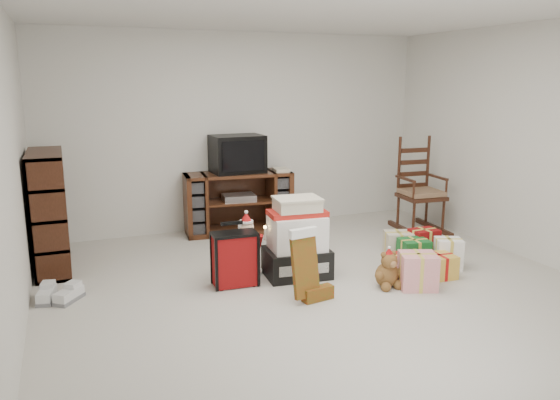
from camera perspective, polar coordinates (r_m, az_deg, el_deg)
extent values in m
cube|color=beige|center=(5.11, 4.48, -9.57)|extent=(5.00, 5.00, 0.01)
cube|color=silver|center=(4.78, 5.02, 19.51)|extent=(5.00, 5.00, 0.01)
cube|color=silver|center=(7.10, -4.30, 7.11)|extent=(5.00, 0.01, 2.50)
cube|color=silver|center=(4.31, -26.59, 2.33)|extent=(0.01, 5.00, 2.50)
cube|color=silver|center=(6.30, 25.66, 5.24)|extent=(0.01, 5.00, 2.50)
cube|color=#482314|center=(6.95, -4.38, -0.25)|extent=(1.38, 0.60, 0.77)
cube|color=silver|center=(6.91, -4.32, 0.28)|extent=(0.43, 0.32, 0.08)
cube|color=#3B1D10|center=(6.01, -22.97, -1.08)|extent=(0.33, 0.99, 1.21)
cube|color=#3B1D10|center=(7.17, 14.54, 0.34)|extent=(0.53, 0.52, 0.05)
cube|color=#846648|center=(7.16, 14.56, 0.79)|extent=(0.49, 0.47, 0.06)
cube|color=#3B1D10|center=(7.27, 13.70, 3.86)|extent=(0.43, 0.09, 0.77)
cube|color=#3B1D10|center=(7.27, 14.36, -2.92)|extent=(0.56, 0.86, 0.06)
cube|color=black|center=(5.44, 1.77, -6.53)|extent=(0.66, 0.50, 0.28)
cube|color=white|center=(5.35, 1.80, -3.39)|extent=(0.55, 0.44, 0.34)
cube|color=#B21C14|center=(5.30, 1.81, -1.37)|extent=(0.58, 0.35, 0.05)
cube|color=beige|center=(5.28, 1.82, -0.53)|extent=(0.45, 0.36, 0.11)
cube|color=maroon|center=(5.17, -4.74, -6.17)|extent=(0.41, 0.23, 0.53)
cube|color=black|center=(5.16, -5.11, -2.37)|extent=(0.21, 0.04, 0.03)
ellipsoid|color=brown|center=(5.27, 11.11, -7.68)|extent=(0.23, 0.20, 0.24)
sphere|color=brown|center=(5.20, 11.35, -6.29)|extent=(0.15, 0.15, 0.15)
cone|color=#A41113|center=(6.09, 2.89, -3.73)|extent=(0.30, 0.30, 0.42)
sphere|color=beige|center=(6.02, 2.92, -1.31)|extent=(0.14, 0.14, 0.14)
cone|color=#A41113|center=(6.00, 2.93, -0.28)|extent=(0.13, 0.13, 0.11)
cylinder|color=silver|center=(6.00, 4.71, -1.82)|extent=(0.02, 0.02, 0.13)
cone|color=#A41113|center=(5.47, -3.50, -5.65)|extent=(0.30, 0.30, 0.42)
sphere|color=beige|center=(5.39, -3.54, -2.97)|extent=(0.14, 0.14, 0.14)
cone|color=#A41113|center=(5.36, -3.55, -1.82)|extent=(0.13, 0.13, 0.11)
cylinder|color=silver|center=(5.34, -1.57, -3.56)|extent=(0.02, 0.02, 0.13)
cube|color=silver|center=(5.26, -23.27, -9.27)|extent=(0.19, 0.32, 0.11)
cube|color=silver|center=(5.25, -21.13, -9.11)|extent=(0.29, 0.32, 0.11)
cube|color=#B21C14|center=(5.62, 13.26, -6.20)|extent=(0.29, 0.29, 0.29)
cube|color=#1B6F29|center=(5.95, 13.50, -5.14)|extent=(0.29, 0.29, 0.29)
cube|color=gold|center=(5.65, 16.54, -6.28)|extent=(0.29, 0.29, 0.29)
cube|color=white|center=(5.29, 15.16, -7.48)|extent=(0.29, 0.29, 0.29)
cube|color=white|center=(5.95, 16.91, -5.37)|extent=(0.29, 0.29, 0.29)
cube|color=maroon|center=(6.25, 14.01, -4.33)|extent=(0.29, 0.29, 0.29)
cube|color=beige|center=(6.14, 11.60, -4.51)|extent=(0.29, 0.29, 0.29)
cube|color=black|center=(6.87, -4.48, 4.83)|extent=(0.65, 0.47, 0.47)
cube|color=black|center=(6.65, -3.89, 4.59)|extent=(0.54, 0.04, 0.37)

